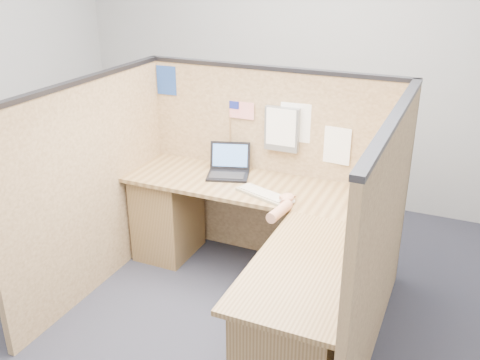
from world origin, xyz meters
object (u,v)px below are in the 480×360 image
at_px(l_desk, 257,256).
at_px(keyboard, 263,194).
at_px(mouse, 287,201).
at_px(laptop, 231,167).

height_order(l_desk, keyboard, keyboard).
bearing_deg(keyboard, mouse, 5.08).
height_order(keyboard, mouse, mouse).
height_order(l_desk, mouse, mouse).
distance_m(laptop, mouse, 0.65).
relative_size(keyboard, mouse, 4.00).
distance_m(l_desk, laptop, 0.77).
bearing_deg(laptop, keyboard, -54.21).
bearing_deg(l_desk, laptop, 129.85).
bearing_deg(laptop, mouse, -47.52).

